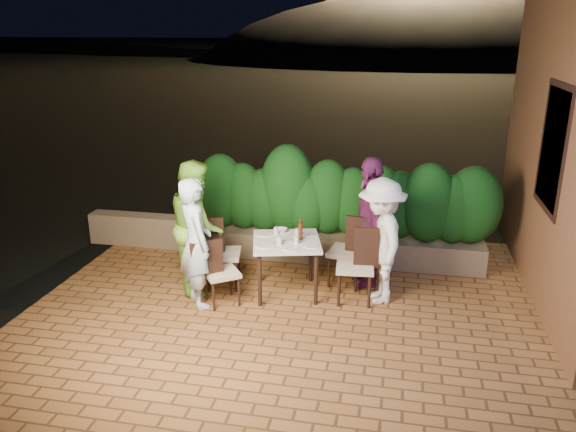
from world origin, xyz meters
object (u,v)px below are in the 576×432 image
(beer_bottle, at_px, (301,229))
(chair_right_back, at_px, (347,250))
(chair_left_front, at_px, (222,271))
(dining_table, at_px, (286,267))
(chair_left_back, at_px, (223,252))
(parapet_lamp, at_px, (196,215))
(bowl, at_px, (281,230))
(diner_green, at_px, (197,225))
(diner_purple, at_px, (370,221))
(diner_blue, at_px, (196,243))
(chair_right_front, at_px, (355,265))
(diner_white, at_px, (381,241))

(beer_bottle, relative_size, chair_right_back, 0.30)
(chair_left_front, height_order, chair_right_back, chair_right_back)
(dining_table, relative_size, chair_left_back, 0.87)
(parapet_lamp, bearing_deg, bowl, -31.56)
(diner_green, distance_m, diner_purple, 2.32)
(bowl, xyz_separation_m, diner_blue, (-0.90, -0.82, 0.06))
(beer_bottle, bearing_deg, dining_table, -160.39)
(parapet_lamp, bearing_deg, chair_left_front, -60.37)
(diner_blue, relative_size, diner_purple, 0.93)
(chair_right_front, bearing_deg, bowl, -23.35)
(chair_left_front, xyz_separation_m, diner_purple, (1.78, 1.00, 0.45))
(dining_table, xyz_separation_m, beer_bottle, (0.17, 0.06, 0.52))
(diner_white, bearing_deg, parapet_lamp, -127.14)
(bowl, height_order, diner_blue, diner_blue)
(chair_left_front, relative_size, chair_right_back, 0.88)
(diner_purple, relative_size, parapet_lamp, 12.76)
(chair_left_front, distance_m, diner_purple, 2.09)
(chair_left_front, relative_size, chair_right_front, 0.87)
(beer_bottle, height_order, parapet_lamp, beer_bottle)
(bowl, bearing_deg, diner_white, -11.31)
(chair_right_front, height_order, diner_white, diner_white)
(chair_right_front, bearing_deg, diner_purple, -107.69)
(bowl, distance_m, chair_right_front, 1.13)
(chair_left_front, height_order, diner_purple, diner_purple)
(diner_green, bearing_deg, diner_white, -113.01)
(chair_left_back, xyz_separation_m, parapet_lamp, (-0.85, 1.23, 0.08))
(dining_table, relative_size, diner_white, 0.53)
(chair_left_front, bearing_deg, diner_blue, 158.10)
(dining_table, distance_m, diner_green, 1.31)
(diner_blue, bearing_deg, diner_green, -20.04)
(diner_green, height_order, parapet_lamp, diner_green)
(parapet_lamp, bearing_deg, chair_right_back, -18.86)
(chair_left_back, height_order, diner_green, diner_green)
(chair_left_back, bearing_deg, diner_green, -176.90)
(bowl, relative_size, diner_blue, 0.10)
(dining_table, height_order, chair_left_back, chair_left_back)
(chair_right_front, bearing_deg, chair_left_front, 8.83)
(diner_blue, bearing_deg, dining_table, -101.56)
(chair_left_back, height_order, chair_right_back, chair_right_back)
(bowl, bearing_deg, diner_purple, 11.89)
(chair_left_back, bearing_deg, chair_right_front, -14.31)
(chair_right_back, distance_m, diner_white, 0.68)
(dining_table, bearing_deg, diner_purple, 28.00)
(chair_left_front, bearing_deg, diner_green, 102.25)
(chair_right_back, distance_m, diner_green, 2.04)
(bowl, bearing_deg, diner_blue, -137.61)
(bowl, bearing_deg, parapet_lamp, 148.44)
(chair_right_back, bearing_deg, chair_right_front, 117.92)
(chair_left_front, relative_size, parapet_lamp, 6.26)
(diner_white, bearing_deg, diner_purple, -175.93)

